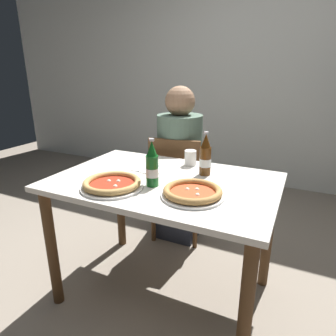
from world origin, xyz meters
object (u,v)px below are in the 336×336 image
(chair_behind_table, at_px, (178,183))
(napkin_with_cutlery, at_px, (151,169))
(beer_bottle_left, at_px, (205,157))
(beer_bottle_center, at_px, (152,166))
(pizza_margherita_near, at_px, (112,184))
(diner_seated, at_px, (179,168))
(dining_table_main, at_px, (164,198))
(paper_cup, at_px, (190,158))
(pizza_marinara_far, at_px, (193,192))

(chair_behind_table, distance_m, napkin_with_cutlery, 0.56)
(beer_bottle_left, relative_size, beer_bottle_center, 1.00)
(pizza_margherita_near, bearing_deg, chair_behind_table, 89.89)
(beer_bottle_left, bearing_deg, pizza_margherita_near, -132.48)
(chair_behind_table, bearing_deg, diner_seated, -86.82)
(chair_behind_table, bearing_deg, dining_table_main, 98.56)
(beer_bottle_center, distance_m, napkin_with_cutlery, 0.28)
(paper_cup, bearing_deg, dining_table_main, -97.37)
(beer_bottle_left, height_order, beer_bottle_center, same)
(chair_behind_table, bearing_deg, pizza_marinara_far, 109.98)
(dining_table_main, relative_size, beer_bottle_center, 4.86)
(chair_behind_table, relative_size, paper_cup, 8.95)
(beer_bottle_left, distance_m, paper_cup, 0.19)
(diner_seated, bearing_deg, pizza_margherita_near, -89.46)
(beer_bottle_center, xyz_separation_m, paper_cup, (0.05, 0.40, -0.06))
(diner_seated, height_order, beer_bottle_center, diner_seated)
(chair_behind_table, relative_size, pizza_margherita_near, 2.68)
(napkin_with_cutlery, relative_size, paper_cup, 2.19)
(dining_table_main, bearing_deg, paper_cup, 82.63)
(dining_table_main, distance_m, paper_cup, 0.34)
(pizza_marinara_far, bearing_deg, beer_bottle_left, 98.42)
(pizza_marinara_far, distance_m, paper_cup, 0.48)
(chair_behind_table, xyz_separation_m, paper_cup, (0.22, -0.32, 0.32))
(diner_seated, xyz_separation_m, pizza_marinara_far, (0.41, -0.81, 0.19))
(pizza_marinara_far, bearing_deg, paper_cup, 112.55)
(beer_bottle_center, bearing_deg, pizza_margherita_near, -145.58)
(dining_table_main, relative_size, chair_behind_table, 1.41)
(diner_seated, bearing_deg, beer_bottle_left, -53.20)
(napkin_with_cutlery, bearing_deg, pizza_marinara_far, -36.44)
(pizza_margherita_near, relative_size, beer_bottle_center, 1.28)
(diner_seated, distance_m, pizza_margherita_near, 0.90)
(pizza_marinara_far, distance_m, napkin_with_cutlery, 0.46)
(dining_table_main, xyz_separation_m, napkin_with_cutlery, (-0.15, 0.12, 0.12))
(diner_seated, distance_m, paper_cup, 0.48)
(beer_bottle_center, height_order, napkin_with_cutlery, beer_bottle_center)
(beer_bottle_center, distance_m, paper_cup, 0.41)
(dining_table_main, bearing_deg, diner_seated, 106.23)
(beer_bottle_center, bearing_deg, beer_bottle_left, 55.47)
(dining_table_main, relative_size, beer_bottle_left, 4.86)
(pizza_marinara_far, distance_m, beer_bottle_left, 0.33)
(napkin_with_cutlery, height_order, paper_cup, paper_cup)
(pizza_margherita_near, xyz_separation_m, paper_cup, (0.22, 0.51, 0.03))
(beer_bottle_left, xyz_separation_m, beer_bottle_center, (-0.19, -0.28, 0.00))
(napkin_with_cutlery, bearing_deg, beer_bottle_center, -60.35)
(beer_bottle_center, height_order, paper_cup, beer_bottle_center)
(pizza_marinara_far, bearing_deg, pizza_margherita_near, -169.69)
(diner_seated, height_order, pizza_marinara_far, diner_seated)
(diner_seated, relative_size, pizza_margherita_near, 3.82)
(pizza_margherita_near, bearing_deg, napkin_with_cutlery, 83.72)
(pizza_margherita_near, distance_m, beer_bottle_left, 0.54)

